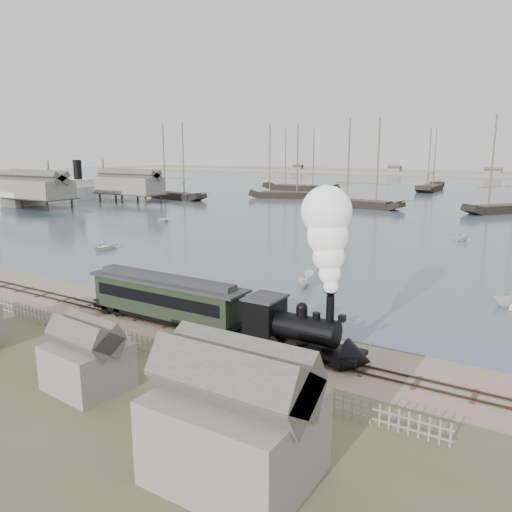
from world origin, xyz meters
The scene contains 24 objects.
ground centered at (0.00, 0.00, 0.00)m, with size 600.00×600.00×0.00m, color tan.
harbor_water centered at (0.00, 170.00, 0.03)m, with size 600.00×336.00×0.06m, color #40535C.
rail_track centered at (0.00, -2.00, 0.04)m, with size 120.00×1.80×0.16m.
picket_fence_west centered at (-6.50, -7.00, 0.00)m, with size 19.00×0.10×1.20m, color gray, non-canonical shape.
picket_fence_east centered at (12.50, -7.50, 0.00)m, with size 15.00×0.10×1.20m, color gray, non-canonical shape.
shed_mid centered at (2.00, -12.00, 0.00)m, with size 4.00×3.50×3.60m, color gray, non-canonical shape.
shed_right centered at (13.00, -14.00, 0.00)m, with size 6.00×5.00×5.10m, color gray, non-canonical shape.
western_wharf centered at (-76.00, 40.00, 4.06)m, with size 36.00×56.00×8.00m, color gray, non-canonical shape.
locomotive centered at (10.90, -2.00, 4.76)m, with size 8.30×3.10×10.35m.
passenger_coach centered at (-1.34, -2.00, 2.07)m, with size 13.44×2.59×3.26m.
beached_dinghy centered at (-2.92, -0.23, 0.35)m, with size 3.36×2.40×0.70m, color white.
steamship centered at (-89.00, 60.98, 5.22)m, with size 47.17×7.86×10.32m, color white, non-canonical shape.
rowboat_0 centered at (-27.62, 15.39, 0.48)m, with size 4.02×2.87×0.83m, color white.
rowboat_1 centered at (1.53, 19.86, 0.78)m, with size 2.75×2.37×1.45m, color white.
rowboat_2 centered at (2.71, 12.98, 0.72)m, with size 3.43×1.29×1.33m, color white.
rowboat_4 centered at (19.83, 15.94, 0.86)m, with size 3.02×2.61×1.59m, color white.
rowboat_6 centered at (-39.14, 38.94, 0.44)m, with size 3.66×2.61×0.76m, color white.
rowboat_7 centered at (10.91, 46.87, 0.90)m, with size 3.19×2.75×1.68m, color white.
schooner_0 centered at (-66.07, 73.72, 10.06)m, with size 20.26×4.68×20.00m, color black, non-canonical shape.
schooner_1 centered at (-42.62, 91.63, 10.06)m, with size 19.45×4.49×20.00m, color black, non-canonical shape.
schooner_2 centered at (-16.09, 79.93, 10.06)m, with size 18.72×4.32×20.00m, color black, non-canonical shape.
schooner_3 centered at (11.92, 86.19, 10.06)m, with size 18.99×4.38×20.00m, color black, non-canonical shape.
schooner_6 centered at (-51.41, 118.28, 10.06)m, with size 25.38×5.86×20.00m, color black, non-canonical shape.
schooner_7 centered at (-15.06, 139.89, 10.06)m, with size 24.61×5.68×20.00m, color black, non-canonical shape.
Camera 1 is at (22.99, -28.49, 12.65)m, focal length 35.00 mm.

